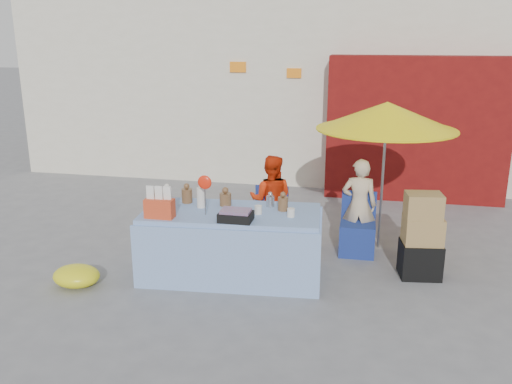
% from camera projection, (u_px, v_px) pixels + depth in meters
% --- Properties ---
extents(ground, '(80.00, 80.00, 0.00)m').
position_uv_depth(ground, '(247.00, 283.00, 6.70)').
color(ground, slate).
rests_on(ground, ground).
extents(backdrop, '(14.00, 8.00, 7.80)m').
position_uv_depth(backdrop, '(339.00, 28.00, 12.79)').
color(backdrop, silver).
rests_on(backdrop, ground).
extents(market_table, '(2.31, 1.22, 1.35)m').
position_uv_depth(market_table, '(231.00, 243.00, 6.79)').
color(market_table, '#8CA4E0').
rests_on(market_table, ground).
extents(chair_left, '(0.48, 0.47, 0.85)m').
position_uv_depth(chair_left, '(269.00, 229.00, 7.79)').
color(chair_left, navy).
rests_on(chair_left, ground).
extents(chair_right, '(0.48, 0.47, 0.85)m').
position_uv_depth(chair_right, '(357.00, 236.00, 7.55)').
color(chair_right, navy).
rests_on(chair_right, ground).
extents(vendor_orange, '(0.65, 0.51, 1.32)m').
position_uv_depth(vendor_orange, '(271.00, 200.00, 7.81)').
color(vendor_orange, red).
rests_on(vendor_orange, ground).
extents(vendor_beige, '(0.49, 0.32, 1.33)m').
position_uv_depth(vendor_beige, '(359.00, 205.00, 7.56)').
color(vendor_beige, beige).
rests_on(vendor_beige, ground).
extents(umbrella, '(1.90, 1.90, 2.09)m').
position_uv_depth(umbrella, '(387.00, 117.00, 7.30)').
color(umbrella, gray).
rests_on(umbrella, ground).
extents(box_stack, '(0.55, 0.47, 1.10)m').
position_uv_depth(box_stack, '(422.00, 239.00, 6.75)').
color(box_stack, black).
rests_on(box_stack, ground).
extents(tarp_bundle, '(0.61, 0.51, 0.26)m').
position_uv_depth(tarp_bundle, '(76.00, 276.00, 6.59)').
color(tarp_bundle, yellow).
rests_on(tarp_bundle, ground).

